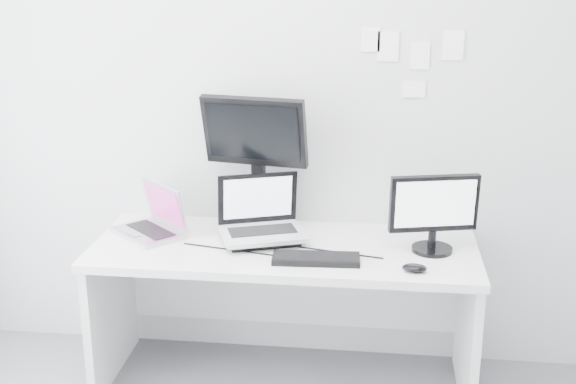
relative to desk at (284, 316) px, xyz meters
name	(u,v)px	position (x,y,z in m)	size (l,w,h in m)	color
back_wall	(293,101)	(0.00, 0.35, 0.99)	(3.60, 3.60, 0.00)	#B8BABD
desk	(284,316)	(0.00, 0.00, 0.00)	(1.80, 0.70, 0.73)	white
macbook	(147,210)	(-0.67, 0.06, 0.49)	(0.34, 0.26, 0.26)	#B1B0B5
speaker	(258,207)	(-0.16, 0.24, 0.47)	(0.10, 0.10, 0.21)	black
dell_laptop	(263,210)	(-0.10, 0.03, 0.53)	(0.38, 0.30, 0.32)	#B9BCC0
rear_monitor	(256,162)	(-0.16, 0.21, 0.71)	(0.51, 0.18, 0.69)	black
samsung_monitor	(434,213)	(0.68, 0.01, 0.55)	(0.41, 0.19, 0.37)	black
keyboard	(316,259)	(0.16, -0.17, 0.38)	(0.39, 0.14, 0.03)	black
mouse	(415,268)	(0.59, -0.24, 0.38)	(0.11, 0.07, 0.03)	black
wall_note_0	(388,46)	(0.45, 0.34, 1.26)	(0.10, 0.00, 0.14)	white
wall_note_1	(420,55)	(0.60, 0.34, 1.22)	(0.09, 0.00, 0.13)	white
wall_note_2	(453,45)	(0.75, 0.34, 1.26)	(0.10, 0.00, 0.14)	white
wall_note_3	(414,89)	(0.58, 0.34, 1.05)	(0.11, 0.00, 0.08)	white
wall_note_4	(370,39)	(0.37, 0.34, 1.29)	(0.09, 0.00, 0.11)	white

